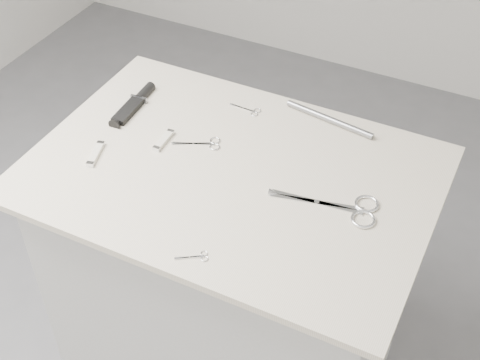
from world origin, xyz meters
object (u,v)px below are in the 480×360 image
at_px(pocket_knife_a, 96,154).
at_px(pocket_knife_b, 164,140).
at_px(metal_rail, 329,119).
at_px(tiny_scissors, 196,257).
at_px(plinth, 233,290).
at_px(large_shears, 347,208).
at_px(embroidery_scissors_b, 249,110).
at_px(sheathed_knife, 136,103).
at_px(embroidery_scissors_a, 206,144).

xyz_separation_m(pocket_knife_a, pocket_knife_b, (0.13, 0.12, -0.00)).
relative_size(pocket_knife_b, metal_rail, 0.33).
distance_m(tiny_scissors, metal_rail, 0.59).
bearing_deg(pocket_knife_a, plinth, -89.97).
bearing_deg(tiny_scissors, plinth, 69.47).
bearing_deg(tiny_scissors, large_shears, 17.09).
height_order(embroidery_scissors_b, pocket_knife_b, pocket_knife_b).
xyz_separation_m(sheathed_knife, pocket_knife_b, (0.16, -0.11, -0.00)).
distance_m(embroidery_scissors_a, metal_rail, 0.34).
bearing_deg(metal_rail, embroidery_scissors_a, -137.43).
height_order(plinth, pocket_knife_a, pocket_knife_a).
distance_m(embroidery_scissors_b, sheathed_knife, 0.32).
bearing_deg(tiny_scissors, embroidery_scissors_a, 83.04).
distance_m(pocket_knife_a, metal_rail, 0.62).
bearing_deg(sheathed_knife, embroidery_scissors_b, -71.82).
distance_m(sheathed_knife, pocket_knife_b, 0.19).
bearing_deg(plinth, sheathed_knife, 160.10).
bearing_deg(embroidery_scissors_a, metal_rail, 17.12).
height_order(embroidery_scissors_b, pocket_knife_a, pocket_knife_a).
relative_size(large_shears, pocket_knife_a, 2.71).
bearing_deg(tiny_scissors, metal_rail, 49.11).
relative_size(plinth, embroidery_scissors_a, 7.35).
height_order(sheathed_knife, pocket_knife_b, sheathed_knife).
bearing_deg(plinth, pocket_knife_a, -163.40).
xyz_separation_m(sheathed_knife, metal_rail, (0.51, 0.16, 0.00)).
bearing_deg(pocket_knife_a, pocket_knife_b, -62.20).
bearing_deg(large_shears, embroidery_scissors_a, 161.45).
xyz_separation_m(embroidery_scissors_a, sheathed_knife, (-0.26, 0.07, 0.01)).
bearing_deg(sheathed_knife, plinth, -112.94).
xyz_separation_m(tiny_scissors, metal_rail, (0.09, 0.58, 0.01)).
bearing_deg(sheathed_knife, large_shears, -104.23).
relative_size(plinth, tiny_scissors, 13.06).
distance_m(plinth, embroidery_scissors_a, 0.49).
relative_size(sheathed_knife, pocket_knife_a, 2.00).
bearing_deg(pocket_knife_b, large_shears, -94.73).
bearing_deg(metal_rail, sheathed_knife, -162.18).
bearing_deg(pocket_knife_a, embroidery_scissors_b, -54.12).
distance_m(sheathed_knife, pocket_knife_a, 0.23).
xyz_separation_m(embroidery_scissors_b, sheathed_knife, (-0.30, -0.11, 0.01)).
height_order(embroidery_scissors_b, sheathed_knife, sheathed_knife).
relative_size(embroidery_scissors_a, metal_rail, 0.47).
bearing_deg(sheathed_knife, metal_rail, -75.22).
bearing_deg(large_shears, pocket_knife_a, 179.17).
xyz_separation_m(embroidery_scissors_a, tiny_scissors, (0.17, -0.35, -0.00)).
height_order(embroidery_scissors_b, tiny_scissors, same).
bearing_deg(metal_rail, plinth, -116.34).
bearing_deg(pocket_knife_b, pocket_knife_a, 132.35).
relative_size(plinth, pocket_knife_b, 10.35).
bearing_deg(embroidery_scissors_b, plinth, -72.01).
height_order(large_shears, pocket_knife_a, pocket_knife_a).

